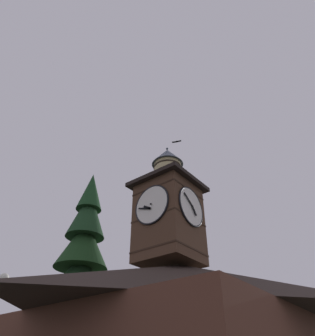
{
  "coord_description": "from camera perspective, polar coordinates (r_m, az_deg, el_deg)",
  "views": [
    {
      "loc": [
        15.13,
        8.75,
        1.93
      ],
      "look_at": [
        2.2,
        -1.51,
        13.2
      ],
      "focal_mm": 32.97,
      "sensor_mm": 36.0,
      "label": 1
    }
  ],
  "objects": [
    {
      "name": "pine_tree_behind",
      "position": [
        22.42,
        -14.78,
        -22.08
      ],
      "size": [
        6.31,
        6.31,
        15.85
      ],
      "color": "#473323",
      "rests_on": "ground_plane"
    },
    {
      "name": "moon",
      "position": [
        59.03,
        -26.48,
        -17.69
      ],
      "size": [
        1.45,
        1.45,
        1.45
      ],
      "color": "silver"
    },
    {
      "name": "clock_tower",
      "position": [
        18.58,
        2.08,
        -7.88
      ],
      "size": [
        3.79,
        3.79,
        8.03
      ],
      "color": "#4C3323",
      "rests_on": "building_main"
    },
    {
      "name": "flying_bird_high",
      "position": [
        25.12,
        3.56,
        4.89
      ],
      "size": [
        0.41,
        0.75,
        0.12
      ],
      "color": "black"
    }
  ]
}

